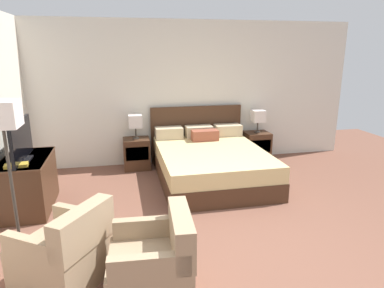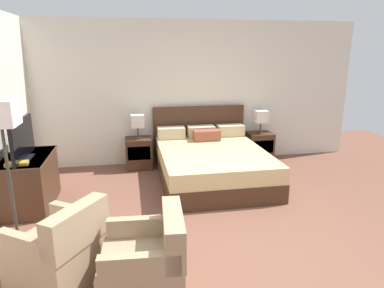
{
  "view_description": "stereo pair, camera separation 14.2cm",
  "coord_description": "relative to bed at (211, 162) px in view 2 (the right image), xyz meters",
  "views": [
    {
      "loc": [
        -1.15,
        -2.74,
        2.04
      ],
      "look_at": [
        -0.15,
        1.89,
        0.75
      ],
      "focal_mm": 32.0,
      "sensor_mm": 36.0,
      "label": 1
    },
    {
      "loc": [
        -1.01,
        -2.77,
        2.04
      ],
      "look_at": [
        -0.15,
        1.89,
        0.75
      ],
      "focal_mm": 32.0,
      "sensor_mm": 36.0,
      "label": 2
    }
  ],
  "objects": [
    {
      "name": "armchair_by_window",
      "position": [
        -1.95,
        -2.23,
        -0.0
      ],
      "size": [
        0.95,
        0.95,
        0.76
      ],
      "color": "#9E8466",
      "rests_on": "ground"
    },
    {
      "name": "floor_lamp",
      "position": [
        -2.49,
        -1.62,
        1.04
      ],
      "size": [
        0.31,
        0.31,
        1.59
      ],
      "color": "#332D28",
      "rests_on": "ground"
    },
    {
      "name": "armchair_companion",
      "position": [
        -1.18,
        -2.59,
        -0.0
      ],
      "size": [
        0.73,
        0.73,
        0.76
      ],
      "color": "#9E8466",
      "rests_on": "ground"
    },
    {
      "name": "bed",
      "position": [
        0.0,
        0.0,
        0.0
      ],
      "size": [
        1.71,
        2.15,
        1.06
      ],
      "color": "#422819",
      "rests_on": "ground"
    },
    {
      "name": "tv",
      "position": [
        -2.62,
        -0.63,
        0.66
      ],
      "size": [
        0.18,
        0.88,
        0.52
      ],
      "color": "black",
      "rests_on": "dresser"
    },
    {
      "name": "book_red_cover",
      "position": [
        -2.64,
        -0.89,
        0.43
      ],
      "size": [
        0.28,
        0.18,
        0.04
      ],
      "primitive_type": "cube",
      "rotation": [
        0.0,
        0.0,
        0.14
      ],
      "color": "gold",
      "rests_on": "dresser"
    },
    {
      "name": "wall_back",
      "position": [
        -0.26,
        1.08,
        1.0
      ],
      "size": [
        6.54,
        0.06,
        2.58
      ],
      "primitive_type": "cube",
      "color": "silver",
      "rests_on": "ground"
    },
    {
      "name": "table_lamp_right",
      "position": [
        1.14,
        0.79,
        0.57
      ],
      "size": [
        0.23,
        0.23,
        0.43
      ],
      "color": "#332D28",
      "rests_on": "nightstand_right"
    },
    {
      "name": "nightstand_right",
      "position": [
        1.14,
        0.78,
        -0.02
      ],
      "size": [
        0.46,
        0.41,
        0.55
      ],
      "color": "#422819",
      "rests_on": "ground"
    },
    {
      "name": "table_lamp_left",
      "position": [
        -1.14,
        0.79,
        0.57
      ],
      "size": [
        0.23,
        0.23,
        0.43
      ],
      "color": "#332D28",
      "rests_on": "nightstand_left"
    },
    {
      "name": "nightstand_left",
      "position": [
        -1.14,
        0.78,
        -0.02
      ],
      "size": [
        0.46,
        0.41,
        0.55
      ],
      "color": "#422819",
      "rests_on": "ground"
    },
    {
      "name": "dresser",
      "position": [
        -2.62,
        -0.55,
        0.07
      ],
      "size": [
        0.57,
        1.04,
        0.7
      ],
      "color": "#422819",
      "rests_on": "ground"
    },
    {
      "name": "ground_plane",
      "position": [
        -0.26,
        -2.38,
        -0.29
      ],
      "size": [
        10.28,
        10.28,
        0.0
      ],
      "primitive_type": "plane",
      "color": "brown"
    }
  ]
}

